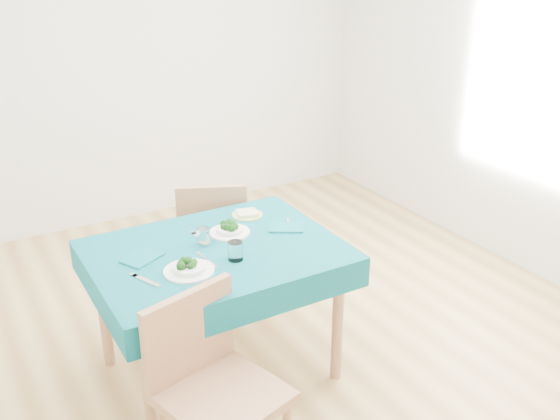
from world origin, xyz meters
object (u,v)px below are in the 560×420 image
chair_near (222,367)px  side_plate (247,215)px  bowl_near (189,265)px  bowl_far (230,228)px  table (218,312)px  chair_far (213,220)px

chair_near → side_plate: 1.18m
bowl_near → bowl_far: bowl_near is taller
bowl_near → table: bearing=36.8°
chair_far → bowl_far: size_ratio=4.92×
bowl_near → bowl_far: 0.46m
bowl_far → side_plate: 0.26m
chair_far → chair_near: bearing=90.9°
bowl_near → side_plate: 0.71m
table → bowl_near: (-0.21, -0.16, 0.42)m
chair_near → chair_far: bearing=51.6°
chair_near → table: bearing=51.4°
bowl_near → chair_near: bearing=-98.9°
table → chair_near: bearing=-113.3°
side_plate → chair_far: bearing=90.5°
chair_near → bowl_near: size_ratio=4.79×
chair_near → bowl_far: (0.44, 0.81, 0.21)m
chair_near → bowl_far: chair_near is taller
chair_far → bowl_far: 0.73m
chair_near → chair_far: (0.63, 1.47, -0.04)m
bowl_near → side_plate: size_ratio=1.37×
bowl_near → chair_far: bearing=60.1°
table → chair_far: 0.87m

